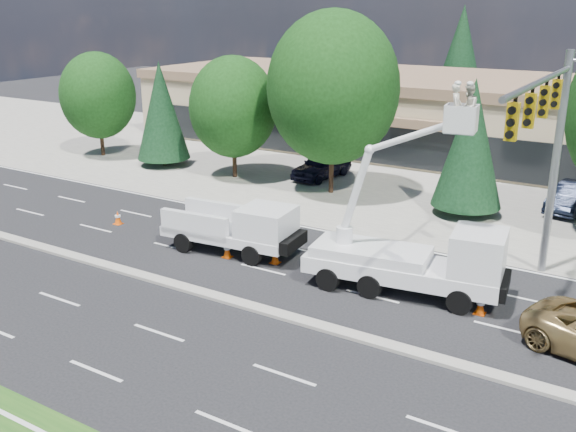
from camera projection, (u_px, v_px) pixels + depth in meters
The scene contains 20 objects.
ground at pixel (216, 298), 24.33m from camera, with size 140.00×140.00×0.00m, color black.
concrete_apron at pixel (410, 180), 40.53m from camera, with size 140.00×22.00×0.01m, color gray.
road_median at pixel (216, 296), 24.31m from camera, with size 120.00×0.55×0.12m, color gray.
strip_mall at pixel (461, 114), 47.73m from camera, with size 50.40×15.40×5.50m.
tree_front_a at pixel (98, 96), 46.00m from camera, with size 5.38×5.38×7.47m.
tree_front_b at pixel (161, 111), 43.22m from camera, with size 3.58×3.58×7.06m.
tree_front_c at pixel (233, 107), 40.02m from camera, with size 5.54×5.54×7.68m.
tree_front_d at pixel (333, 88), 36.05m from camera, with size 7.53×7.53×10.45m.
tree_front_e at pixel (471, 143), 32.81m from camera, with size 3.62×3.62×7.14m.
tree_back_a at pixel (325, 63), 65.73m from camera, with size 4.65×4.65×9.16m.
tree_back_b at pixel (460, 61), 58.55m from camera, with size 5.38×5.38×10.61m.
signal_mast at pixel (551, 136), 23.17m from camera, with size 2.76×10.16×9.00m.
utility_pickup at pixel (238, 233), 28.47m from camera, with size 6.17×2.79×2.30m.
bucket_truck at pixel (419, 252), 24.12m from camera, with size 7.67×3.24×8.13m.
traffic_cone_a at pixel (118, 218), 32.42m from camera, with size 0.40×0.40×0.70m.
traffic_cone_b at pixel (227, 250), 28.14m from camera, with size 0.40×0.40×0.70m.
traffic_cone_c at pixel (275, 256), 27.50m from camera, with size 0.40×0.40×0.70m.
traffic_cone_d at pixel (480, 305), 22.99m from camera, with size 0.40×0.40×0.70m.
parked_car_west at pixel (322, 165), 40.97m from camera, with size 1.93×4.80×1.64m, color black.
parked_car_east at pixel (573, 197), 34.37m from camera, with size 1.62×4.64×1.53m, color black.
Camera 1 is at (13.86, -17.46, 10.60)m, focal length 40.00 mm.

